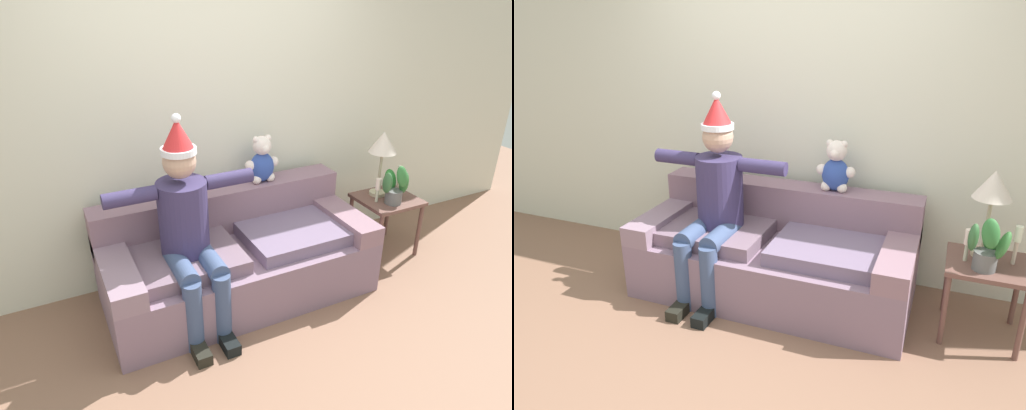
{
  "view_description": "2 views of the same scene",
  "coord_description": "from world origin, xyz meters",
  "views": [
    {
      "loc": [
        -1.2,
        -1.77,
        2.24
      ],
      "look_at": [
        0.06,
        0.8,
        0.84
      ],
      "focal_mm": 32.59,
      "sensor_mm": 36.0,
      "label": 1
    },
    {
      "loc": [
        1.13,
        -1.98,
        1.95
      ],
      "look_at": [
        0.04,
        0.81,
        0.79
      ],
      "focal_mm": 33.55,
      "sensor_mm": 36.0,
      "label": 2
    }
  ],
  "objects": [
    {
      "name": "ground_plane",
      "position": [
        0.0,
        0.0,
        0.0
      ],
      "size": [
        10.0,
        10.0,
        0.0
      ],
      "primitive_type": "plane",
      "color": "#835D49"
    },
    {
      "name": "back_wall",
      "position": [
        0.0,
        1.55,
        1.35
      ],
      "size": [
        7.0,
        0.1,
        2.7
      ],
      "primitive_type": "cube",
      "color": "silver",
      "rests_on": "ground_plane"
    },
    {
      "name": "couch",
      "position": [
        0.0,
        1.02,
        0.31
      ],
      "size": [
        2.01,
        0.89,
        0.77
      ],
      "color": "slate",
      "rests_on": "ground_plane"
    },
    {
      "name": "person_seated",
      "position": [
        -0.41,
        0.86,
        0.75
      ],
      "size": [
        1.02,
        0.77,
        1.5
      ],
      "color": "#372E56",
      "rests_on": "ground_plane"
    },
    {
      "name": "teddy_bear",
      "position": [
        0.36,
        1.3,
        0.94
      ],
      "size": [
        0.29,
        0.17,
        0.38
      ],
      "color": "#2E499E",
      "rests_on": "couch"
    },
    {
      "name": "side_table",
      "position": [
        1.44,
        1.0,
        0.44
      ],
      "size": [
        0.5,
        0.47,
        0.53
      ],
      "color": "brown",
      "rests_on": "ground_plane"
    },
    {
      "name": "table_lamp",
      "position": [
        1.4,
        1.1,
        0.98
      ],
      "size": [
        0.24,
        0.24,
        0.57
      ],
      "color": "#C1B795",
      "rests_on": "side_table"
    },
    {
      "name": "potted_plant",
      "position": [
        1.41,
        0.9,
        0.68
      ],
      "size": [
        0.26,
        0.26,
        0.37
      ],
      "color": "#5D5E5D",
      "rests_on": "side_table"
    },
    {
      "name": "candle_tall",
      "position": [
        1.3,
        0.98,
        0.66
      ],
      "size": [
        0.04,
        0.04,
        0.21
      ],
      "color": "beige",
      "rests_on": "side_table"
    },
    {
      "name": "candle_short",
      "position": [
        1.58,
        1.04,
        0.69
      ],
      "size": [
        0.04,
        0.04,
        0.26
      ],
      "color": "beige",
      "rests_on": "side_table"
    }
  ]
}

